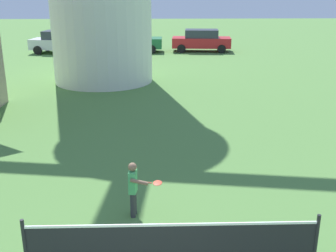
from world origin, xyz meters
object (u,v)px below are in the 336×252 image
player_far (134,186)px  parked_car_green (131,41)px  tennis_net (172,241)px  parked_car_red (201,40)px  parked_car_silver (62,42)px

player_far → parked_car_green: size_ratio=0.26×
player_far → tennis_net: bearing=-70.8°
player_far → parked_car_red: bearing=80.6°
tennis_net → parked_car_red: 24.98m
parked_car_silver → tennis_net: bearing=-74.4°
tennis_net → parked_car_red: parked_car_red is taller
player_far → parked_car_silver: 23.05m
tennis_net → player_far: (-0.68, 1.94, -0.02)m
parked_car_silver → parked_car_red: size_ratio=1.06×
parked_car_silver → parked_car_red: bearing=3.5°
parked_car_silver → player_far: bearing=-74.7°
parked_car_green → player_far: bearing=-86.8°
player_far → parked_car_green: parked_car_green is taller
tennis_net → parked_car_silver: parked_car_silver is taller
parked_car_silver → parked_car_green: (4.78, 0.49, 0.00)m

